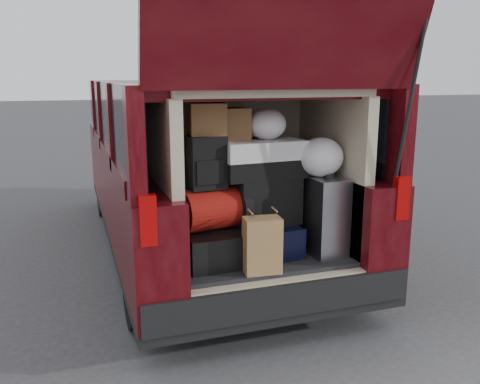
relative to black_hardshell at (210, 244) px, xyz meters
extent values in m
plane|color=#333335|center=(0.36, -0.16, -0.67)|extent=(80.00, 80.00, 0.00)
cylinder|color=black|center=(-0.46, 0.24, -0.35)|extent=(0.24, 0.64, 0.64)
cylinder|color=black|center=(1.18, 0.24, -0.35)|extent=(0.24, 0.64, 0.64)
cylinder|color=black|center=(-0.46, 3.54, -0.35)|extent=(0.24, 0.64, 0.64)
cylinder|color=black|center=(1.18, 3.54, -0.35)|extent=(0.24, 0.64, 0.64)
cube|color=black|center=(0.36, 1.91, -0.41)|extent=(1.90, 4.85, 0.08)
cube|color=#3E0107|center=(-0.43, 1.91, 0.03)|extent=(0.33, 4.85, 0.80)
cube|color=#3E0107|center=(1.14, 1.91, 0.03)|extent=(0.33, 4.85, 0.80)
cube|color=#3E0107|center=(0.36, 1.91, 1.06)|extent=(1.82, 4.46, 0.10)
cube|color=black|center=(-0.52, 1.81, 0.77)|extent=(0.12, 4.25, 0.68)
cube|color=black|center=(1.24, 1.81, 0.77)|extent=(0.12, 4.25, 0.68)
cube|color=black|center=(0.36, -0.45, -0.27)|extent=(1.86, 0.16, 0.22)
cube|color=#990505|center=(-0.50, -0.49, 0.35)|extent=(0.10, 0.06, 0.30)
cube|color=#990505|center=(1.22, -0.49, 0.35)|extent=(0.10, 0.06, 0.30)
cube|color=black|center=(0.36, 0.11, -0.15)|extent=(1.24, 1.05, 0.06)
cube|color=#BFAE93|center=(-0.30, 0.11, 0.46)|extent=(0.08, 1.05, 1.15)
cube|color=#BFAE93|center=(1.02, 0.11, 0.46)|extent=(0.08, 1.05, 1.15)
cube|color=#BFAE93|center=(0.36, 0.67, 0.46)|extent=(1.34, 0.06, 1.15)
cube|color=#BFAE93|center=(0.36, 0.11, 1.06)|extent=(1.34, 1.05, 0.06)
cylinder|color=black|center=(1.20, -0.56, 0.98)|extent=(0.02, 0.90, 0.76)
cube|color=black|center=(0.36, 0.11, -0.39)|extent=(1.24, 1.05, 0.55)
cube|color=black|center=(0.00, 0.00, 0.00)|extent=(0.45, 0.60, 0.23)
cube|color=black|center=(0.41, 0.02, 0.00)|extent=(0.48, 0.56, 0.23)
cube|color=silver|center=(0.83, -0.12, 0.17)|extent=(0.26, 0.39, 0.57)
cube|color=#A5854A|center=(0.27, -0.34, 0.07)|extent=(0.26, 0.18, 0.38)
cube|color=maroon|center=(0.03, -0.02, 0.26)|extent=(0.50, 0.37, 0.30)
cube|color=black|center=(0.42, 0.02, 0.28)|extent=(0.50, 0.33, 0.34)
cube|color=black|center=(-0.02, -0.03, 0.59)|extent=(0.27, 0.18, 0.36)
cube|color=silver|center=(0.40, 0.03, 0.59)|extent=(0.62, 0.35, 0.27)
cube|color=brown|center=(0.00, 0.02, 0.88)|extent=(0.27, 0.23, 0.22)
cube|color=brown|center=(0.19, 0.08, 0.83)|extent=(0.24, 0.21, 0.23)
ellipsoid|color=white|center=(0.45, 0.05, 0.83)|extent=(0.32, 0.30, 0.22)
ellipsoid|color=white|center=(0.81, -0.10, 0.60)|extent=(0.35, 0.33, 0.28)
camera|label=1|loc=(-0.90, -3.32, 1.16)|focal=38.00mm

